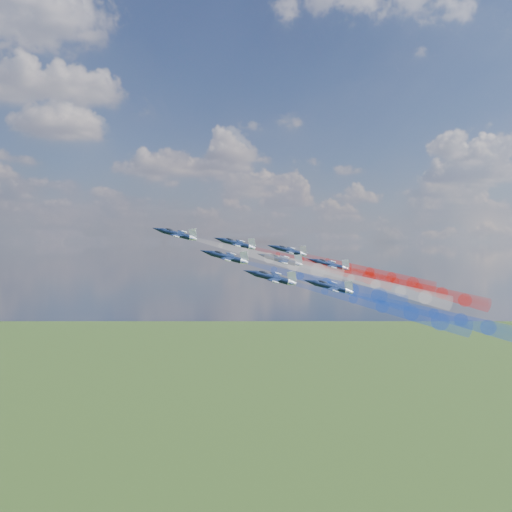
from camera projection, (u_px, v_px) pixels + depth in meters
jet_lead at (176, 234)px, 153.31m from camera, size 15.67×14.85×7.42m
trail_lead at (269, 258)px, 151.95m from camera, size 34.03×23.31×13.77m
jet_inner_left at (226, 257)px, 142.62m from camera, size 15.67×14.85×7.42m
trail_inner_left at (326, 283)px, 141.26m from camera, size 34.03×23.31×13.77m
jet_inner_right at (236, 244)px, 164.29m from camera, size 15.67×14.85×7.42m
trail_inner_right at (323, 266)px, 162.93m from camera, size 34.03×23.31×13.77m
jet_outer_left at (272, 278)px, 130.37m from camera, size 15.67×14.85×7.42m
trail_outer_left at (382, 306)px, 129.01m from camera, size 34.03×23.31×13.77m
jet_center_third at (282, 260)px, 152.26m from camera, size 15.67×14.85×7.42m
trail_center_third at (376, 284)px, 150.90m from camera, size 34.03×23.31×13.77m
jet_outer_right at (289, 251)px, 175.92m from camera, size 15.67×14.85×7.42m
trail_outer_right at (370, 271)px, 174.56m from camera, size 34.03×23.31×13.77m
jet_rear_left at (330, 287)px, 139.33m from camera, size 15.67×14.85×7.42m
trail_rear_left at (434, 314)px, 137.97m from camera, size 34.03×23.31×13.77m
jet_rear_right at (330, 265)px, 162.33m from camera, size 15.67×14.85×7.42m
trail_rear_right at (418, 287)px, 160.98m from camera, size 34.03×23.31×13.77m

